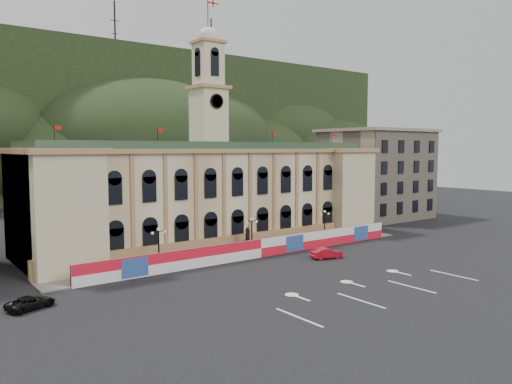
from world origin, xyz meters
TOP-DOWN VIEW (x-y plane):
  - ground at (0.00, 0.00)m, footprint 260.00×260.00m
  - lane_markings at (0.00, -5.00)m, footprint 26.00×10.00m
  - hill_ridge at (0.03, 121.99)m, footprint 230.00×80.00m
  - city_hall at (0.00, 27.63)m, footprint 56.20×17.60m
  - side_building_right at (43.00, 30.93)m, footprint 21.00×17.00m
  - hoarding_fence at (0.06, 15.07)m, footprint 50.00×0.44m
  - pavement at (0.00, 17.75)m, footprint 56.00×5.50m
  - statue at (0.00, 18.00)m, footprint 1.40×1.40m
  - lamp_left at (-14.00, 17.00)m, footprint 1.96×0.44m
  - lamp_center at (0.00, 17.00)m, footprint 1.96×0.44m
  - lamp_right at (14.00, 17.00)m, footprint 1.96×0.44m
  - red_sedan at (6.58, 9.15)m, footprint 3.66×5.10m
  - black_suv at (-30.00, 10.51)m, footprint 4.79×5.68m

SIDE VIEW (x-z plane):
  - ground at x=0.00m, z-range 0.00..0.00m
  - lane_markings at x=0.00m, z-range -0.01..0.01m
  - pavement at x=0.00m, z-range 0.00..0.16m
  - black_suv at x=-30.00m, z-range 0.00..1.22m
  - red_sedan at x=6.58m, z-range 0.00..1.44m
  - statue at x=0.00m, z-range -0.67..3.05m
  - hoarding_fence at x=0.06m, z-range 0.00..2.50m
  - lamp_left at x=-14.00m, z-range 0.50..5.65m
  - lamp_center at x=0.00m, z-range 0.50..5.65m
  - lamp_right at x=14.00m, z-range 0.50..5.65m
  - city_hall at x=0.00m, z-range -10.70..26.40m
  - side_building_right at x=43.00m, z-range 0.03..18.63m
  - hill_ridge at x=0.03m, z-range -12.52..51.48m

